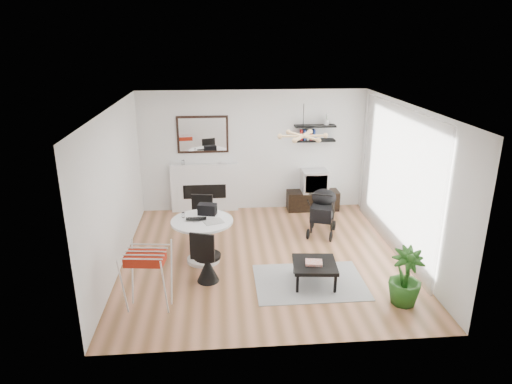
{
  "coord_description": "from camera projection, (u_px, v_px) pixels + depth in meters",
  "views": [
    {
      "loc": [
        -0.75,
        -7.38,
        3.81
      ],
      "look_at": [
        -0.11,
        0.4,
        1.11
      ],
      "focal_mm": 32.0,
      "sensor_mm": 36.0,
      "label": 1
    }
  ],
  "objects": [
    {
      "name": "magazines",
      "position": [
        314.0,
        263.0,
        7.24
      ],
      "size": [
        0.3,
        0.25,
        0.04
      ],
      "primitive_type": "cube",
      "rotation": [
        0.0,
        0.0,
        -0.17
      ],
      "color": "#DF5437",
      "rests_on": "coffee_table"
    },
    {
      "name": "newspaper",
      "position": [
        213.0,
        222.0,
        7.78
      ],
      "size": [
        0.39,
        0.36,
        0.01
      ],
      "primitive_type": "cube",
      "rotation": [
        0.0,
        0.0,
        0.35
      ],
      "color": "beige",
      "rests_on": "dining_table"
    },
    {
      "name": "dining_table",
      "position": [
        203.0,
        234.0,
        7.94
      ],
      "size": [
        1.07,
        1.07,
        0.78
      ],
      "color": "white",
      "rests_on": "floor"
    },
    {
      "name": "black_bag",
      "position": [
        207.0,
        209.0,
        8.08
      ],
      "size": [
        0.35,
        0.26,
        0.19
      ],
      "primitive_type": "cube",
      "rotation": [
        0.0,
        0.0,
        -0.25
      ],
      "color": "black",
      "rests_on": "dining_table"
    },
    {
      "name": "wall_left",
      "position": [
        115.0,
        190.0,
        7.62
      ],
      "size": [
        0.0,
        5.0,
        5.0
      ],
      "primitive_type": "plane",
      "rotation": [
        1.57,
        0.0,
        1.57
      ],
      "color": "white",
      "rests_on": "floor"
    },
    {
      "name": "laptop",
      "position": [
        196.0,
        220.0,
        7.81
      ],
      "size": [
        0.36,
        0.23,
        0.03
      ],
      "primitive_type": "imported",
      "rotation": [
        0.0,
        0.0,
        0.01
      ],
      "color": "black",
      "rests_on": "dining_table"
    },
    {
      "name": "crt_tv",
      "position": [
        314.0,
        181.0,
        10.29
      ],
      "size": [
        0.57,
        0.5,
        0.5
      ],
      "color": "silver",
      "rests_on": "tv_console"
    },
    {
      "name": "sheer_curtain",
      "position": [
        396.0,
        179.0,
        8.19
      ],
      "size": [
        0.04,
        3.6,
        2.6
      ],
      "primitive_type": "cube",
      "color": "white",
      "rests_on": "wall_right"
    },
    {
      "name": "coffee_table",
      "position": [
        315.0,
        265.0,
        7.28
      ],
      "size": [
        0.74,
        0.74,
        0.35
      ],
      "rotation": [
        0.0,
        0.0,
        -0.09
      ],
      "color": "black",
      "rests_on": "rug"
    },
    {
      "name": "wall_right",
      "position": [
        405.0,
        183.0,
        8.01
      ],
      "size": [
        0.0,
        5.0,
        5.0
      ],
      "primitive_type": "plane",
      "rotation": [
        1.57,
        0.0,
        -1.57
      ],
      "color": "white",
      "rests_on": "floor"
    },
    {
      "name": "potted_plant",
      "position": [
        406.0,
        277.0,
        6.69
      ],
      "size": [
        0.5,
        0.5,
        0.88
      ],
      "primitive_type": "imported",
      "rotation": [
        0.0,
        0.0,
        0.02
      ],
      "color": "#205317",
      "rests_on": "floor"
    },
    {
      "name": "shelf_lower",
      "position": [
        314.0,
        140.0,
        10.07
      ],
      "size": [
        0.9,
        0.25,
        0.04
      ],
      "primitive_type": "cube",
      "color": "black",
      "rests_on": "wall_back"
    },
    {
      "name": "drying_rack",
      "position": [
        148.0,
        278.0,
        6.55
      ],
      "size": [
        0.69,
        0.65,
        0.94
      ],
      "rotation": [
        0.0,
        0.0,
        -0.11
      ],
      "color": "white",
      "rests_on": "floor"
    },
    {
      "name": "chair_near",
      "position": [
        207.0,
        265.0,
        7.34
      ],
      "size": [
        0.48,
        0.49,
        0.92
      ],
      "rotation": [
        0.0,
        0.0,
        2.8
      ],
      "color": "black",
      "rests_on": "floor"
    },
    {
      "name": "stroller",
      "position": [
        323.0,
        213.0,
        9.12
      ],
      "size": [
        0.74,
        0.91,
        1.0
      ],
      "rotation": [
        0.0,
        0.0,
        -0.36
      ],
      "color": "black",
      "rests_on": "floor"
    },
    {
      "name": "drinking_glass",
      "position": [
        183.0,
        215.0,
        7.95
      ],
      "size": [
        0.05,
        0.05,
        0.09
      ],
      "primitive_type": "cylinder",
      "color": "white",
      "rests_on": "dining_table"
    },
    {
      "name": "fireplace",
      "position": [
        204.0,
        182.0,
        10.22
      ],
      "size": [
        1.5,
        0.17,
        2.16
      ],
      "color": "white",
      "rests_on": "floor"
    },
    {
      "name": "ceiling",
      "position": [
        265.0,
        107.0,
        7.37
      ],
      "size": [
        5.0,
        5.0,
        0.0
      ],
      "primitive_type": "plane",
      "color": "white",
      "rests_on": "wall_back"
    },
    {
      "name": "floor",
      "position": [
        264.0,
        257.0,
        8.25
      ],
      "size": [
        5.0,
        5.0,
        0.0
      ],
      "primitive_type": "plane",
      "color": "brown",
      "rests_on": "ground"
    },
    {
      "name": "pendant_lamp",
      "position": [
        303.0,
        136.0,
        7.89
      ],
      "size": [
        0.9,
        0.9,
        0.1
      ],
      "primitive_type": null,
      "color": "#DEAF74",
      "rests_on": "ceiling"
    },
    {
      "name": "tv_console",
      "position": [
        313.0,
        200.0,
        10.44
      ],
      "size": [
        1.17,
        0.41,
        0.44
      ],
      "primitive_type": "cube",
      "color": "black",
      "rests_on": "floor"
    },
    {
      "name": "rug",
      "position": [
        310.0,
        282.0,
        7.41
      ],
      "size": [
        1.77,
        1.28,
        0.01
      ],
      "primitive_type": "cube",
      "color": "#9D9D9D",
      "rests_on": "floor"
    },
    {
      "name": "wall_back",
      "position": [
        253.0,
        151.0,
        10.17
      ],
      "size": [
        5.0,
        0.0,
        5.0
      ],
      "primitive_type": "plane",
      "rotation": [
        1.57,
        0.0,
        0.0
      ],
      "color": "white",
      "rests_on": "floor"
    },
    {
      "name": "shelf_upper",
      "position": [
        315.0,
        126.0,
        9.96
      ],
      "size": [
        0.9,
        0.25,
        0.04
      ],
      "primitive_type": "cube",
      "color": "black",
      "rests_on": "wall_back"
    },
    {
      "name": "chair_far",
      "position": [
        201.0,
        230.0,
        8.67
      ],
      "size": [
        0.46,
        0.48,
        0.94
      ],
      "rotation": [
        0.0,
        0.0,
        -0.16
      ],
      "color": "black",
      "rests_on": "floor"
    }
  ]
}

